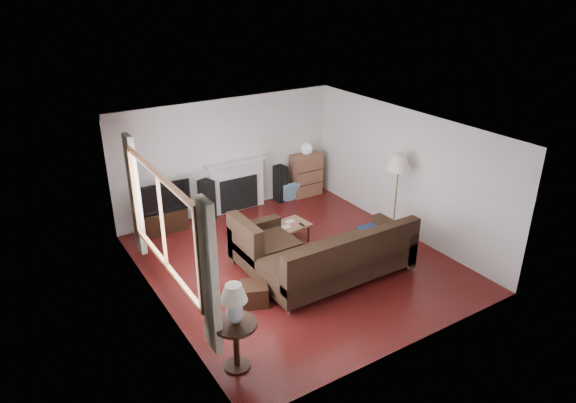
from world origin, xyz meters
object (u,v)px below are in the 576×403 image
sectional_sofa (339,255)px  side_table (236,345)px  tv_stand (164,221)px  coffee_table (284,235)px  floor_lamp (396,197)px  bookshelf (306,175)px

sectional_sofa → side_table: 2.65m
tv_stand → coffee_table: size_ratio=0.90×
tv_stand → side_table: 4.39m
sectional_sofa → floor_lamp: bearing=19.7°
tv_stand → coffee_table: (1.76, -1.79, -0.03)m
tv_stand → bookshelf: bookshelf is taller
coffee_table → floor_lamp: (2.01, -0.87, 0.67)m
floor_lamp → bookshelf: bearing=95.7°
bookshelf → coffee_table: 2.54m
floor_lamp → side_table: 4.67m
bookshelf → side_table: (-4.05, -4.38, -0.15)m
coffee_table → floor_lamp: bearing=-30.0°
bookshelf → floor_lamp: floor_lamp is taller
bookshelf → sectional_sofa: 3.73m
coffee_table → tv_stand: bearing=127.9°
side_table → sectional_sofa: bearing=22.6°
bookshelf → tv_stand: bearing=-179.5°
tv_stand → coffee_table: tv_stand is taller
sectional_sofa → coffee_table: 1.57m
tv_stand → bookshelf: 3.51m
tv_stand → floor_lamp: bearing=-35.3°
coffee_table → side_table: bearing=-138.7°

